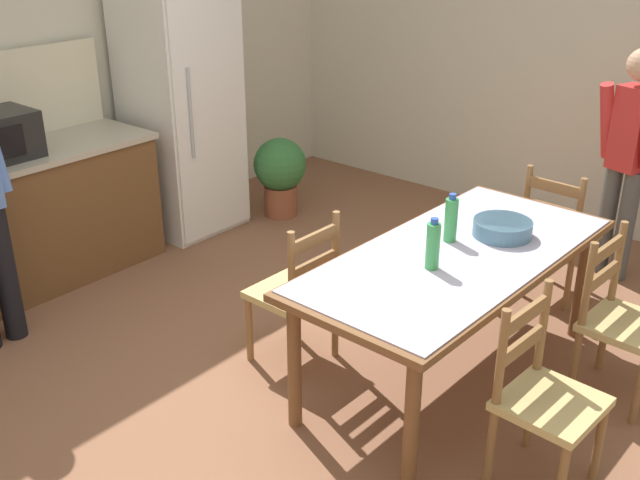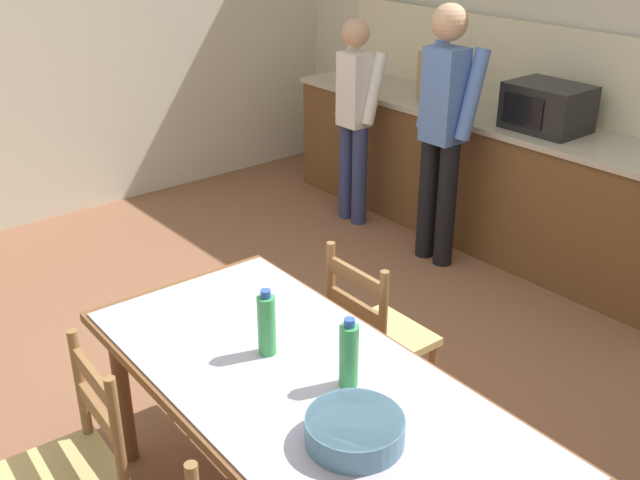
% 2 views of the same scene
% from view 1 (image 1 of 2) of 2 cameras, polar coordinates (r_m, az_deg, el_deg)
% --- Properties ---
extents(ground_plane, '(8.32, 8.32, 0.00)m').
position_cam_1_polar(ground_plane, '(4.19, -1.92, -11.20)').
color(ground_plane, brown).
extents(wall_right, '(0.12, 5.20, 2.90)m').
position_cam_1_polar(wall_right, '(6.30, 18.61, 14.14)').
color(wall_right, beige).
rests_on(wall_right, ground).
extents(refrigerator, '(0.73, 0.73, 1.89)m').
position_cam_1_polar(refrigerator, '(5.99, -10.49, 9.55)').
color(refrigerator, white).
rests_on(refrigerator, ground).
extents(dining_table, '(1.99, 0.95, 0.76)m').
position_cam_1_polar(dining_table, '(4.01, 10.35, -1.95)').
color(dining_table, brown).
rests_on(dining_table, ground).
extents(bottle_near_centre, '(0.07, 0.07, 0.27)m').
position_cam_1_polar(bottle_near_centre, '(3.73, 8.60, -0.41)').
color(bottle_near_centre, green).
rests_on(bottle_near_centre, dining_table).
extents(bottle_off_centre, '(0.07, 0.07, 0.27)m').
position_cam_1_polar(bottle_off_centre, '(4.05, 9.95, 1.56)').
color(bottle_off_centre, green).
rests_on(bottle_off_centre, dining_table).
extents(serving_bowl, '(0.32, 0.32, 0.09)m').
position_cam_1_polar(serving_bowl, '(4.20, 13.73, 0.96)').
color(serving_bowl, slate).
rests_on(serving_bowl, dining_table).
extents(chair_side_near_right, '(0.44, 0.42, 0.91)m').
position_cam_1_polar(chair_side_near_right, '(4.22, 21.93, -5.74)').
color(chair_side_near_right, olive).
rests_on(chair_side_near_right, ground).
extents(chair_side_near_left, '(0.44, 0.43, 0.91)m').
position_cam_1_polar(chair_side_near_left, '(3.50, 16.68, -11.46)').
color(chair_side_near_left, olive).
rests_on(chair_side_near_left, ground).
extents(chair_side_far_left, '(0.43, 0.41, 0.91)m').
position_cam_1_polar(chair_side_far_left, '(4.19, -1.78, -4.02)').
color(chair_side_far_left, olive).
rests_on(chair_side_far_left, ground).
extents(chair_head_end, '(0.42, 0.44, 0.91)m').
position_cam_1_polar(chair_head_end, '(5.15, 17.61, 0.40)').
color(chair_head_end, olive).
rests_on(chair_head_end, ground).
extents(person_by_table, '(0.34, 0.45, 1.60)m').
position_cam_1_polar(person_by_table, '(5.44, 22.37, 6.08)').
color(person_by_table, '#4C4C4C').
rests_on(person_by_table, ground).
extents(potted_plant, '(0.44, 0.44, 0.67)m').
position_cam_1_polar(potted_plant, '(6.27, -3.07, 5.24)').
color(potted_plant, brown).
rests_on(potted_plant, ground).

